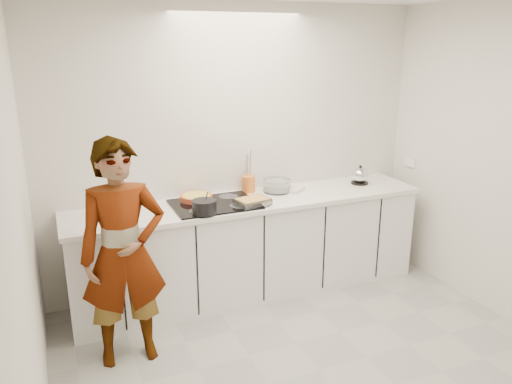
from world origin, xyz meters
name	(u,v)px	position (x,y,z in m)	size (l,w,h in m)	color
floor	(319,370)	(0.00, 0.00, 0.00)	(3.60, 3.20, 0.00)	#A8A9A1
wall_back	(238,150)	(0.00, 1.60, 1.30)	(3.60, 0.00, 2.60)	silver
wall_left	(20,240)	(-1.80, 0.00, 1.30)	(0.00, 3.20, 2.60)	silver
base_cabinets	(251,249)	(0.00, 1.28, 0.43)	(3.20, 0.58, 0.87)	white
countertop	(251,202)	(0.00, 1.28, 0.89)	(3.24, 0.64, 0.04)	white
hob	(214,204)	(-0.35, 1.26, 0.92)	(0.72, 0.54, 0.01)	black
tart_dish	(196,197)	(-0.47, 1.42, 0.95)	(0.37, 0.37, 0.05)	#C24E29
saucepan	(204,207)	(-0.50, 1.05, 0.98)	(0.20, 0.20, 0.19)	black
baking_dish	(252,201)	(-0.06, 1.10, 0.95)	(0.31, 0.25, 0.05)	silver
mixing_bowl	(277,186)	(0.31, 1.40, 0.96)	(0.26, 0.26, 0.12)	silver
tea_towel	(294,190)	(0.47, 1.35, 0.93)	(0.20, 0.14, 0.03)	white
kettle	(360,176)	(1.18, 1.33, 0.99)	(0.19, 0.19, 0.19)	black
utensil_crock	(249,184)	(0.07, 1.50, 0.99)	(0.12, 0.12, 0.15)	orange
cook	(123,254)	(-1.21, 0.70, 0.83)	(0.61, 0.40, 1.66)	white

